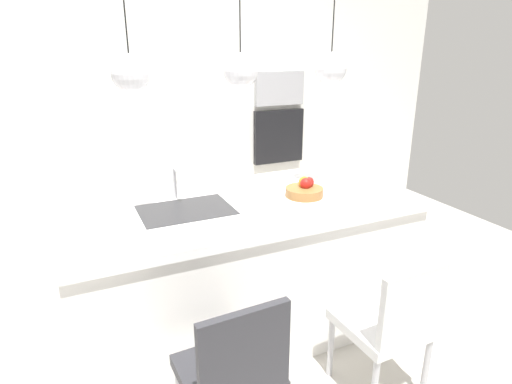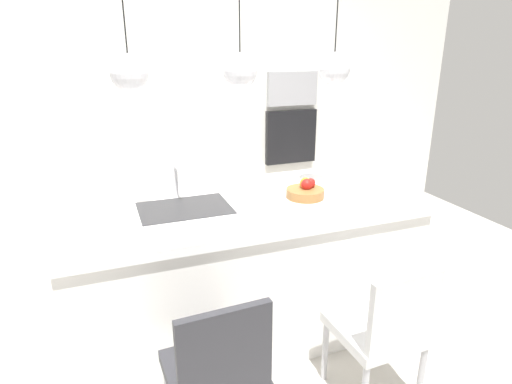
{
  "view_description": "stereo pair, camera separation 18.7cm",
  "coord_description": "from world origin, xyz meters",
  "px_view_note": "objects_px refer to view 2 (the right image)",
  "views": [
    {
      "loc": [
        -1.01,
        -2.41,
        1.92
      ],
      "look_at": [
        0.1,
        0.0,
        1.0
      ],
      "focal_mm": 30.09,
      "sensor_mm": 36.0,
      "label": 1
    },
    {
      "loc": [
        -0.84,
        -2.49,
        1.92
      ],
      "look_at": [
        0.1,
        0.0,
        1.0
      ],
      "focal_mm": 30.09,
      "sensor_mm": 36.0,
      "label": 2
    }
  ],
  "objects_px": {
    "microwave": "(292,88)",
    "chair_middle": "(383,327)",
    "fruit_bowl": "(306,191)",
    "chair_near": "(217,370)",
    "oven": "(291,137)"
  },
  "relations": [
    {
      "from": "fruit_bowl",
      "to": "chair_middle",
      "type": "distance_m",
      "value": 0.99
    },
    {
      "from": "microwave",
      "to": "oven",
      "type": "height_order",
      "value": "microwave"
    },
    {
      "from": "microwave",
      "to": "chair_middle",
      "type": "distance_m",
      "value": 2.76
    },
    {
      "from": "chair_middle",
      "to": "fruit_bowl",
      "type": "bearing_deg",
      "value": 94.01
    },
    {
      "from": "fruit_bowl",
      "to": "microwave",
      "type": "bearing_deg",
      "value": 68.24
    },
    {
      "from": "microwave",
      "to": "fruit_bowl",
      "type": "bearing_deg",
      "value": -111.76
    },
    {
      "from": "fruit_bowl",
      "to": "oven",
      "type": "distance_m",
      "value": 1.79
    },
    {
      "from": "chair_middle",
      "to": "microwave",
      "type": "bearing_deg",
      "value": 76.44
    },
    {
      "from": "fruit_bowl",
      "to": "oven",
      "type": "xyz_separation_m",
      "value": [
        0.66,
        1.66,
        -0.0
      ]
    },
    {
      "from": "fruit_bowl",
      "to": "oven",
      "type": "height_order",
      "value": "oven"
    },
    {
      "from": "fruit_bowl",
      "to": "oven",
      "type": "bearing_deg",
      "value": 68.24
    },
    {
      "from": "oven",
      "to": "chair_middle",
      "type": "distance_m",
      "value": 2.62
    },
    {
      "from": "fruit_bowl",
      "to": "chair_near",
      "type": "xyz_separation_m",
      "value": [
        -0.86,
        -0.84,
        -0.5
      ]
    },
    {
      "from": "microwave",
      "to": "chair_middle",
      "type": "xyz_separation_m",
      "value": [
        -0.6,
        -2.5,
        -1.01
      ]
    },
    {
      "from": "microwave",
      "to": "chair_near",
      "type": "bearing_deg",
      "value": -121.35
    }
  ]
}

